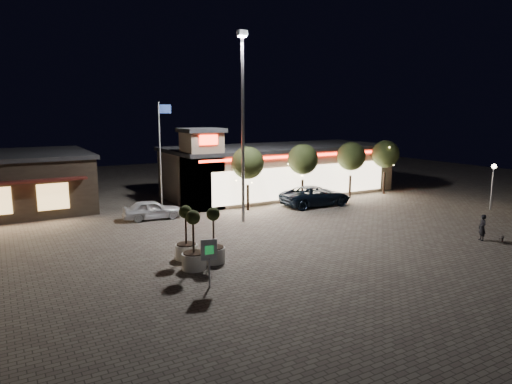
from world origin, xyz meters
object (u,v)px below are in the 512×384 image
valet_sign (209,254)px  pickup_truck (316,196)px  planter_left (194,251)px  pedestrian (482,228)px  planter_mid (214,246)px  white_sedan (152,209)px

valet_sign → pickup_truck: bearing=38.7°
pickup_truck → planter_left: 16.53m
pedestrian → planter_mid: 15.58m
white_sedan → valet_sign: (-1.63, -13.31, 0.79)m
pedestrian → valet_sign: bearing=-67.6°
planter_left → planter_mid: bearing=19.3°
planter_mid → valet_sign: size_ratio=1.32×
planter_left → valet_sign: 2.51m
planter_mid → valet_sign: (-1.51, -2.85, 0.61)m
white_sedan → planter_mid: bearing=-173.7°
pedestrian → pickup_truck: bearing=-142.7°
pickup_truck → white_sedan: (-12.56, 1.95, -0.12)m
pedestrian → planter_mid: bearing=-78.6°
pickup_truck → planter_left: size_ratio=2.00×
pickup_truck → valet_sign: (-14.19, -11.37, 0.67)m
pedestrian → planter_left: bearing=-76.0°
pickup_truck → valet_sign: valet_sign is taller
white_sedan → valet_sign: size_ratio=1.88×
white_sedan → planter_left: size_ratio=1.39×
pickup_truck → white_sedan: pickup_truck is taller
planter_mid → planter_left: bearing=-160.7°
pickup_truck → valet_sign: size_ratio=2.72×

